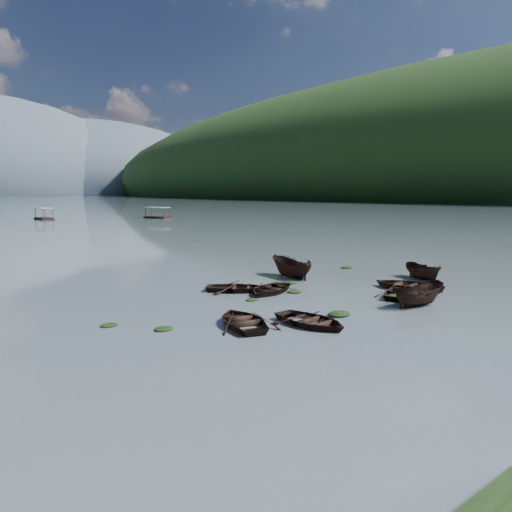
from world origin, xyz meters
TOP-DOWN VIEW (x-y plane):
  - ground_plane at (0.00, 0.00)m, footprint 2400.00×2400.00m
  - right_hill_far at (460.00, 220.00)m, footprint 520.00×1200.00m
  - haze_mtn_d at (320.00, 900.00)m, footprint 520.00×520.00m
  - rowboat_0 at (-5.18, 1.34)m, footprint 3.14×4.30m
  - rowboat_1 at (-7.82, 3.49)m, footprint 4.32×5.06m
  - rowboat_2 at (2.89, 0.41)m, footprint 4.07×1.75m
  - rowboat_3 at (6.58, 3.65)m, footprint 4.16×5.25m
  - rowboat_4 at (4.40, 2.54)m, footprint 4.91×4.15m
  - rowboat_5 at (10.98, 5.22)m, footprint 2.63×4.02m
  - rowboat_6 at (-2.86, 10.49)m, footprint 5.14×5.08m
  - rowboat_7 at (-1.50, 8.75)m, footprint 5.08×4.44m
  - rowboat_8 at (3.70, 12.24)m, footprint 2.42×4.80m
  - weed_clump_0 at (-11.29, 5.30)m, footprint 0.99×0.81m
  - weed_clump_1 at (-3.88, 7.65)m, footprint 0.86×0.68m
  - weed_clump_2 at (-2.56, 1.77)m, footprint 1.35×1.08m
  - weed_clump_3 at (-0.20, 7.72)m, footprint 1.02×0.86m
  - weed_clump_4 at (3.58, 2.63)m, footprint 1.22×0.97m
  - weed_clump_5 at (-13.06, 7.65)m, footprint 0.92×0.75m
  - weed_clump_6 at (1.84, 10.34)m, footprint 1.08×0.90m
  - weed_clump_7 at (10.60, 12.46)m, footprint 1.14×0.91m
  - pontoon_centre at (13.11, 106.48)m, footprint 2.84×6.73m
  - pontoon_right at (36.20, 94.22)m, footprint 4.84×7.22m

SIDE VIEW (x-z plane):
  - ground_plane at x=0.00m, z-range 0.00..0.00m
  - right_hill_far at x=460.00m, z-range -95.00..95.00m
  - haze_mtn_d at x=320.00m, z-range -110.00..110.00m
  - rowboat_0 at x=-5.18m, z-range -0.44..0.44m
  - rowboat_1 at x=-7.82m, z-range -0.44..0.44m
  - rowboat_2 at x=2.89m, z-range -0.77..0.77m
  - rowboat_3 at x=6.58m, z-range -0.49..0.49m
  - rowboat_4 at x=4.40m, z-range -0.43..0.43m
  - rowboat_5 at x=10.98m, z-range -0.73..0.73m
  - rowboat_6 at x=-2.86m, z-range -0.44..0.44m
  - rowboat_7 at x=-1.50m, z-range -0.44..0.44m
  - rowboat_8 at x=3.70m, z-range -0.89..0.89m
  - weed_clump_0 at x=-11.29m, z-range -0.11..0.11m
  - weed_clump_1 at x=-3.88m, z-range -0.09..0.09m
  - weed_clump_2 at x=-2.56m, z-range -0.15..0.15m
  - weed_clump_3 at x=-0.20m, z-range -0.11..0.11m
  - weed_clump_4 at x=3.58m, z-range -0.13..0.13m
  - weed_clump_5 at x=-13.06m, z-range -0.10..0.10m
  - weed_clump_6 at x=1.84m, z-range -0.11..0.11m
  - weed_clump_7 at x=10.60m, z-range -0.12..0.12m
  - pontoon_centre at x=13.11m, z-range -1.29..1.29m
  - pontoon_right at x=36.20m, z-range -1.28..1.28m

